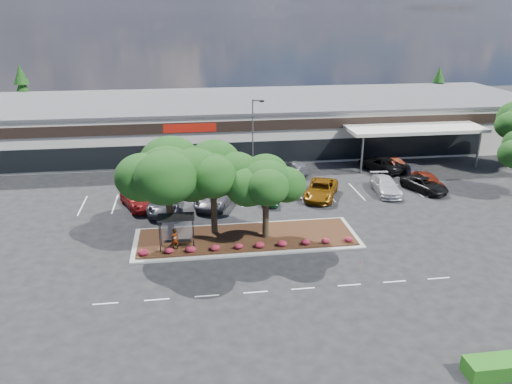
{
  "coord_description": "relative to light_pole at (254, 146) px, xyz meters",
  "views": [
    {
      "loc": [
        -6.37,
        -32.2,
        17.55
      ],
      "look_at": [
        -0.68,
        7.89,
        2.6
      ],
      "focal_mm": 35.0,
      "sensor_mm": 36.0,
      "label": 1
    }
  ],
  "objects": [
    {
      "name": "car_12",
      "position": [
        -1.91,
        1.51,
        -3.06
      ],
      "size": [
        3.61,
        5.91,
        1.6
      ],
      "primitive_type": "imported",
      "rotation": [
        0.0,
        0.0,
        3.41
      ],
      "color": "black",
      "rests_on": "ground"
    },
    {
      "name": "bus_shelter",
      "position": [
        -8.11,
        -15.69,
        -1.56
      ],
      "size": [
        2.75,
        1.55,
        2.59
      ],
      "color": "black",
      "rests_on": "landscape_island"
    },
    {
      "name": "island_tree_mid",
      "position": [
        -5.11,
        -13.44,
        0.06
      ],
      "size": [
        6.6,
        6.6,
        7.32
      ],
      "primitive_type": null,
      "color": "#1D3E14",
      "rests_on": "landscape_island"
    },
    {
      "name": "conifer_north_west",
      "position": [
        -30.61,
        27.36,
        1.14
      ],
      "size": [
        4.4,
        4.4,
        10.0
      ],
      "primitive_type": "cone",
      "color": "#1D3E14",
      "rests_on": "ground"
    },
    {
      "name": "light_pole",
      "position": [
        0.0,
        0.0,
        0.0
      ],
      "size": [
        1.43,
        0.62,
        8.78
      ],
      "rotation": [
        0.0,
        0.0,
        0.19
      ],
      "color": "#999994",
      "rests_on": "ground"
    },
    {
      "name": "car_7",
      "position": [
        16.71,
        -5.95,
        -3.16
      ],
      "size": [
        4.08,
        5.59,
        1.41
      ],
      "primitive_type": "imported",
      "rotation": [
        0.0,
        0.0,
        0.39
      ],
      "color": "black",
      "rests_on": "ground"
    },
    {
      "name": "car_4",
      "position": [
        0.56,
        -6.79,
        -3.18
      ],
      "size": [
        2.09,
        4.18,
        1.37
      ],
      "primitive_type": "imported",
      "rotation": [
        0.0,
        0.0,
        -0.12
      ],
      "color": "#1B522A",
      "rests_on": "ground"
    },
    {
      "name": "car_1",
      "position": [
        -9.37,
        -7.3,
        -3.01
      ],
      "size": [
        2.97,
        6.22,
        1.71
      ],
      "primitive_type": "imported",
      "rotation": [
        0.0,
        0.0,
        -0.02
      ],
      "color": "#4F4F56",
      "rests_on": "ground"
    },
    {
      "name": "ground",
      "position": [
        -0.61,
        -18.64,
        -3.86
      ],
      "size": [
        160.0,
        160.0,
        0.0
      ],
      "primitive_type": "plane",
      "color": "black",
      "rests_on": "ground"
    },
    {
      "name": "car_17",
      "position": [
        16.03,
        1.51,
        -3.14
      ],
      "size": [
        2.71,
        4.67,
        1.45
      ],
      "primitive_type": "imported",
      "rotation": [
        0.0,
        0.0,
        3.43
      ],
      "color": "maroon",
      "rests_on": "ground"
    },
    {
      "name": "car_16",
      "position": [
        17.64,
        -0.67,
        -3.19
      ],
      "size": [
        2.09,
        4.72,
        1.35
      ],
      "primitive_type": "imported",
      "rotation": [
        0.0,
        0.0,
        3.1
      ],
      "color": "#4F4F56",
      "rests_on": "ground"
    },
    {
      "name": "person_waiting",
      "position": [
        -8.28,
        -16.09,
        -2.77
      ],
      "size": [
        0.71,
        0.59,
        1.67
      ],
      "primitive_type": "imported",
      "rotation": [
        0.0,
        0.0,
        3.52
      ],
      "color": "#594C47",
      "rests_on": "landscape_island"
    },
    {
      "name": "car_14",
      "position": [
        4.8,
        1.99,
        -3.2
      ],
      "size": [
        3.54,
        4.94,
        1.33
      ],
      "primitive_type": "imported",
      "rotation": [
        0.0,
        0.0,
        3.55
      ],
      "color": "slate",
      "rests_on": "ground"
    },
    {
      "name": "car_0",
      "position": [
        -11.71,
        -6.33,
        -3.13
      ],
      "size": [
        4.18,
        5.78,
        1.46
      ],
      "primitive_type": "imported",
      "rotation": [
        0.0,
        0.0,
        0.37
      ],
      "color": "maroon",
      "rests_on": "ground"
    },
    {
      "name": "shrub_row",
      "position": [
        -2.61,
        -16.74,
        -3.35
      ],
      "size": [
        17.0,
        0.8,
        0.5
      ],
      "primitive_type": null,
      "color": "maroon",
      "rests_on": "landscape_island"
    },
    {
      "name": "car_8",
      "position": [
        17.64,
        -4.8,
        -3.11
      ],
      "size": [
        2.48,
        4.65,
        1.51
      ],
      "primitive_type": "imported",
      "rotation": [
        0.0,
        0.0,
        0.16
      ],
      "color": "maroon",
      "rests_on": "ground"
    },
    {
      "name": "car_15",
      "position": [
        14.8,
        1.22,
        -3.05
      ],
      "size": [
        4.76,
        6.45,
        1.63
      ],
      "primitive_type": "imported",
      "rotation": [
        0.0,
        0.0,
        3.54
      ],
      "color": "black",
      "rests_on": "ground"
    },
    {
      "name": "island_tree_east",
      "position": [
        -1.11,
        -14.94,
        -0.35
      ],
      "size": [
        5.8,
        5.8,
        6.5
      ],
      "primitive_type": null,
      "color": "#1D3E14",
      "rests_on": "landscape_island"
    },
    {
      "name": "car_3",
      "position": [
        -5.39,
        -2.8,
        -3.08
      ],
      "size": [
        2.28,
        4.76,
        1.57
      ],
      "primitive_type": "imported",
      "rotation": [
        0.0,
        0.0,
        0.1
      ],
      "color": "black",
      "rests_on": "ground"
    },
    {
      "name": "retail_store",
      "position": [
        -0.55,
        15.27,
        -0.71
      ],
      "size": [
        80.4,
        25.2,
        6.25
      ],
      "color": "beige",
      "rests_on": "ground"
    },
    {
      "name": "conifer_north_east",
      "position": [
        33.39,
        25.36,
        0.64
      ],
      "size": [
        3.96,
        3.96,
        9.0
      ],
      "primitive_type": "cone",
      "color": "#1D3E14",
      "rests_on": "ground"
    },
    {
      "name": "lane_markings",
      "position": [
        -0.75,
        -8.22,
        -3.86
      ],
      "size": [
        33.12,
        20.06,
        0.01
      ],
      "color": "silver",
      "rests_on": "ground"
    },
    {
      "name": "car_5",
      "position": [
        5.81,
        -6.21,
        -3.04
      ],
      "size": [
        4.93,
        6.55,
        1.65
      ],
      "primitive_type": "imported",
      "rotation": [
        0.0,
        0.0,
        -0.42
      ],
      "color": "#784709",
      "rests_on": "ground"
    },
    {
      "name": "car_6",
      "position": [
        12.57,
        -5.91,
        -3.09
      ],
      "size": [
        2.64,
        5.53,
        1.56
      ],
      "primitive_type": "imported",
      "rotation": [
        0.0,
        0.0,
        -0.09
      ],
      "color": "silver",
      "rests_on": "ground"
    },
    {
      "name": "car_10",
      "position": [
        -10.85,
        3.73,
        -3.09
      ],
      "size": [
        3.63,
        5.75,
        1.55
      ],
      "primitive_type": "imported",
      "rotation": [
        0.0,
        0.0,
        2.85
      ],
      "color": "#999DA4",
      "rests_on": "ground"
    },
    {
      "name": "landscape_island",
      "position": [
        -2.61,
        -14.64,
        -3.74
      ],
      "size": [
        18.0,
        6.0,
        0.26
      ],
      "color": "#999994",
      "rests_on": "ground"
    },
    {
      "name": "car_9",
      "position": [
        -11.97,
        1.34,
        -3.14
      ],
      "size": [
        2.14,
        4.55,
        1.44
      ],
      "primitive_type": "imported",
      "rotation": [
        0.0,
        0.0,
        3.29
      ],
      "color": "maroon",
      "rests_on": "ground"
    },
    {
      "name": "car_2",
      "position": [
        -4.53,
        -6.74,
        -3.02
      ],
      "size": [
        4.96,
        6.66,
        1.68
      ],
      "primitive_type": "imported",
      "rotation": [
        0.0,
        0.0,
        -0.41
      ],
      "color": "#55545B",
      "rests_on": "ground"
    },
    {
      "name": "survey_stake",
      "position": [
        4.59,
        -21.46,
        -3.16
      ],
      "size": [
        0.07,
        0.14,
        1.1
      ],
      "color": "#9D8152",
      "rests_on": "ground"
    },
    {
      "name": "car_11",
      "position": [
        -3.17,
        1.56,
        -3.05
      ],
      "size": [
        3.18,
        5.87,
        1.62
      ],
      "primitive_type": "imported",
      "rotation": [
        0.0,
        0.0,
        2.97
      ],
      "color": "maroon",
      "rests_on": "ground"
    },
    {
      "name": "island_tree_west",
      "position": [
        -8.61,
        -14.14,
        0.34
      ],
      "size": [
        7.2,
        7.2,
        7.89
      ],
      "primitive_type": null,
      "color": "#1D3E14",
      "rests_on": "landscape_island"
    }
  ]
}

